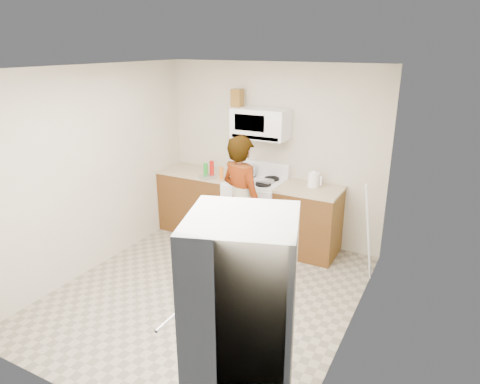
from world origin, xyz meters
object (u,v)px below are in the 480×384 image
Objects in this scene: gas_range at (256,210)px; microwave at (261,123)px; fridge at (242,331)px; person at (241,203)px; saucepan at (247,171)px; kettle at (313,180)px.

microwave is at bearing 90.00° from gas_range.
microwave is at bearing 94.80° from fridge.
microwave is 0.44× the size of person.
saucepan is at bearing 152.79° from gas_range.
gas_range reaches higher than kettle.
gas_range is 1.22m from microwave.
kettle is (0.79, 0.09, 0.54)m from gas_range.
fridge reaches higher than kettle.
kettle is at bearing 6.81° from gas_range.
microwave is (0.00, 0.13, 1.21)m from gas_range.
microwave is at bearing 157.61° from kettle.
fridge is at bearing -66.11° from gas_range.
microwave is 1.04m from kettle.
saucepan is (-0.19, -0.03, -0.68)m from microwave.
kettle is (-0.50, 3.01, 0.18)m from fridge.
kettle is at bearing -0.07° from saucepan.
person is 1.01× the size of fridge.
fridge reaches higher than saucepan.
microwave reaches higher than saucepan.
kettle is 0.76× the size of saucepan.
microwave is 3.42m from fridge.
microwave is at bearing -60.39° from person.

